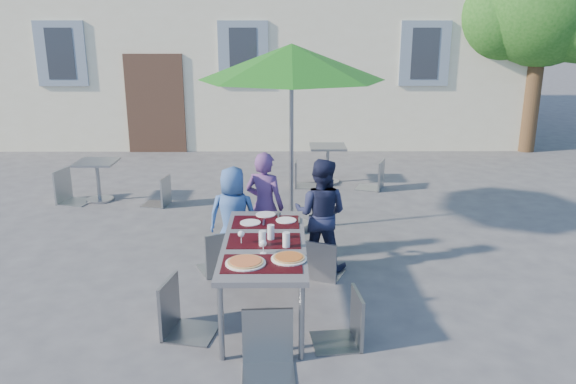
{
  "coord_description": "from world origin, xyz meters",
  "views": [
    {
      "loc": [
        0.89,
        -5.21,
        2.74
      ],
      "look_at": [
        0.94,
        0.79,
        0.98
      ],
      "focal_mm": 35.0,
      "sensor_mm": 36.0,
      "label": 1
    }
  ],
  "objects_px": {
    "dining_table": "(264,246)",
    "chair_2": "(323,236)",
    "chair_5": "(268,308)",
    "bg_chair_l_0": "(66,166)",
    "chair_4": "(347,288)",
    "cafe_table_0": "(98,176)",
    "bg_chair_r_0": "(159,174)",
    "cafe_table_1": "(328,159)",
    "child_0": "(233,217)",
    "pizza_near_left": "(246,262)",
    "chair_1": "(253,221)",
    "bg_chair_r_1": "(376,157)",
    "chair_0": "(221,225)",
    "bg_chair_l_1": "(301,158)",
    "child_2": "(321,214)",
    "child_1": "(265,206)",
    "pizza_near_right": "(289,258)",
    "patio_umbrella": "(292,64)",
    "chair_3": "(178,275)"
  },
  "relations": [
    {
      "from": "child_0",
      "to": "cafe_table_1",
      "type": "height_order",
      "value": "child_0"
    },
    {
      "from": "child_0",
      "to": "chair_5",
      "type": "bearing_deg",
      "value": 106.88
    },
    {
      "from": "bg_chair_r_0",
      "to": "bg_chair_r_1",
      "type": "distance_m",
      "value": 3.71
    },
    {
      "from": "dining_table",
      "to": "chair_2",
      "type": "xyz_separation_m",
      "value": [
        0.63,
        0.76,
        -0.18
      ]
    },
    {
      "from": "chair_5",
      "to": "chair_0",
      "type": "bearing_deg",
      "value": 106.9
    },
    {
      "from": "patio_umbrella",
      "to": "cafe_table_0",
      "type": "bearing_deg",
      "value": 155.89
    },
    {
      "from": "pizza_near_left",
      "to": "chair_1",
      "type": "distance_m",
      "value": 1.52
    },
    {
      "from": "chair_5",
      "to": "chair_1",
      "type": "bearing_deg",
      "value": 96.49
    },
    {
      "from": "chair_2",
      "to": "chair_3",
      "type": "xyz_separation_m",
      "value": [
        -1.4,
        -1.18,
        0.08
      ]
    },
    {
      "from": "dining_table",
      "to": "bg_chair_l_1",
      "type": "distance_m",
      "value": 4.66
    },
    {
      "from": "chair_0",
      "to": "bg_chair_r_0",
      "type": "bearing_deg",
      "value": 115.65
    },
    {
      "from": "child_1",
      "to": "child_2",
      "type": "relative_size",
      "value": 1.02
    },
    {
      "from": "chair_3",
      "to": "child_0",
      "type": "bearing_deg",
      "value": 76.87
    },
    {
      "from": "child_2",
      "to": "bg_chair_r_1",
      "type": "height_order",
      "value": "child_2"
    },
    {
      "from": "bg_chair_l_0",
      "to": "chair_5",
      "type": "bearing_deg",
      "value": -54.53
    },
    {
      "from": "pizza_near_right",
      "to": "chair_1",
      "type": "height_order",
      "value": "chair_1"
    },
    {
      "from": "chair_5",
      "to": "bg_chair_l_0",
      "type": "xyz_separation_m",
      "value": [
        -3.37,
        4.73,
        0.04
      ]
    },
    {
      "from": "chair_2",
      "to": "chair_5",
      "type": "bearing_deg",
      "value": -107.69
    },
    {
      "from": "bg_chair_r_0",
      "to": "bg_chair_r_1",
      "type": "xyz_separation_m",
      "value": [
        3.59,
        0.92,
        0.06
      ]
    },
    {
      "from": "bg_chair_l_0",
      "to": "bg_chair_l_1",
      "type": "bearing_deg",
      "value": 13.59
    },
    {
      "from": "child_2",
      "to": "chair_4",
      "type": "height_order",
      "value": "child_2"
    },
    {
      "from": "child_0",
      "to": "cafe_table_1",
      "type": "relative_size",
      "value": 1.75
    },
    {
      "from": "chair_3",
      "to": "bg_chair_r_1",
      "type": "bearing_deg",
      "value": 62.07
    },
    {
      "from": "patio_umbrella",
      "to": "chair_2",
      "type": "bearing_deg",
      "value": -78.4
    },
    {
      "from": "pizza_near_right",
      "to": "patio_umbrella",
      "type": "bearing_deg",
      "value": 88.81
    },
    {
      "from": "bg_chair_r_0",
      "to": "cafe_table_1",
      "type": "bearing_deg",
      "value": 25.96
    },
    {
      "from": "child_2",
      "to": "cafe_table_0",
      "type": "relative_size",
      "value": 1.98
    },
    {
      "from": "child_1",
      "to": "cafe_table_1",
      "type": "distance_m",
      "value": 3.68
    },
    {
      "from": "child_1",
      "to": "dining_table",
      "type": "bearing_deg",
      "value": 113.76
    },
    {
      "from": "child_2",
      "to": "bg_chair_l_1",
      "type": "xyz_separation_m",
      "value": [
        -0.12,
        3.54,
        -0.14
      ]
    },
    {
      "from": "bg_chair_l_1",
      "to": "chair_3",
      "type": "bearing_deg",
      "value": -104.19
    },
    {
      "from": "cafe_table_1",
      "to": "patio_umbrella",
      "type": "bearing_deg",
      "value": -105.5
    },
    {
      "from": "chair_3",
      "to": "chair_4",
      "type": "height_order",
      "value": "chair_3"
    },
    {
      "from": "chair_2",
      "to": "bg_chair_l_0",
      "type": "xyz_separation_m",
      "value": [
        -3.94,
        2.95,
        0.1
      ]
    },
    {
      "from": "bg_chair_r_0",
      "to": "bg_chair_l_0",
      "type": "bearing_deg",
      "value": 173.39
    },
    {
      "from": "bg_chair_l_0",
      "to": "bg_chair_r_0",
      "type": "xyz_separation_m",
      "value": [
        1.53,
        -0.18,
        -0.1
      ]
    },
    {
      "from": "pizza_near_right",
      "to": "bg_chair_r_1",
      "type": "relative_size",
      "value": 0.33
    },
    {
      "from": "cafe_table_0",
      "to": "cafe_table_1",
      "type": "distance_m",
      "value": 4.0
    },
    {
      "from": "pizza_near_left",
      "to": "chair_3",
      "type": "bearing_deg",
      "value": 167.54
    },
    {
      "from": "chair_4",
      "to": "cafe_table_0",
      "type": "xyz_separation_m",
      "value": [
        -3.6,
        4.39,
        -0.12
      ]
    },
    {
      "from": "bg_chair_l_1",
      "to": "bg_chair_l_0",
      "type": "bearing_deg",
      "value": -166.41
    },
    {
      "from": "cafe_table_1",
      "to": "chair_2",
      "type": "bearing_deg",
      "value": -95.04
    },
    {
      "from": "chair_4",
      "to": "bg_chair_r_0",
      "type": "distance_m",
      "value": 4.85
    },
    {
      "from": "bg_chair_r_0",
      "to": "bg_chair_l_1",
      "type": "distance_m",
      "value": 2.54
    },
    {
      "from": "cafe_table_1",
      "to": "bg_chair_r_1",
      "type": "bearing_deg",
      "value": -28.08
    },
    {
      "from": "child_2",
      "to": "chair_2",
      "type": "height_order",
      "value": "child_2"
    },
    {
      "from": "chair_4",
      "to": "child_1",
      "type": "bearing_deg",
      "value": 111.94
    },
    {
      "from": "pizza_near_left",
      "to": "cafe_table_1",
      "type": "distance_m",
      "value": 5.56
    },
    {
      "from": "pizza_near_left",
      "to": "bg_chair_l_1",
      "type": "bearing_deg",
      "value": 82.88
    },
    {
      "from": "cafe_table_1",
      "to": "bg_chair_r_1",
      "type": "height_order",
      "value": "bg_chair_r_1"
    }
  ]
}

